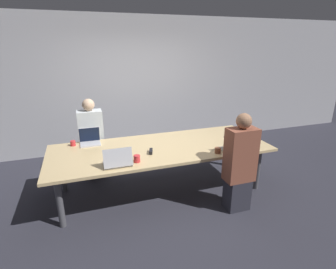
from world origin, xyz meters
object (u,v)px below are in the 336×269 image
Objects in this scene: cup_near_left at (137,159)px; stapler at (151,151)px; person_near_right at (240,165)px; cup_near_right at (218,150)px; laptop_far_left at (90,139)px; laptop_near_left at (118,161)px; person_far_left at (92,140)px; cup_far_left at (73,143)px; laptop_near_right at (233,146)px.

cup_near_left reaches higher than stapler.
person_near_right is 15.68× the size of cup_near_right.
person_near_right is 14.83× the size of cup_near_left.
cup_near_right is 1.97m from laptop_far_left.
cup_near_left is (-1.16, 0.07, 0.01)m from cup_near_right.
laptop_far_left is (-0.29, 0.95, 0.00)m from laptop_near_left.
person_near_right is 1.39m from cup_near_left.
person_far_left reaches higher than cup_near_left.
cup_near_left is at bearing -67.56° from person_far_left.
person_near_right reaches higher than laptop_far_left.
person_near_right reaches higher than laptop_near_left.
laptop_far_left reaches higher than stapler.
laptop_far_left is at bearing -72.86° from laptop_near_left.
laptop_far_left is 0.23× the size of person_far_left.
laptop_far_left is at bearing 121.08° from cup_near_left.
cup_far_left is (-1.97, 0.97, 0.00)m from cup_near_right.
cup_near_right is 0.57× the size of stapler.
cup_far_left is at bearing -59.69° from laptop_near_left.
cup_far_left is at bearing -177.67° from laptop_far_left.
stapler is (-1.17, 0.30, -0.05)m from laptop_near_right.
person_near_right is 3.81× the size of laptop_near_left.
laptop_near_right reaches higher than cup_near_left.
stapler is at bearing 42.44° from cup_near_left.
laptop_near_right is 3.65× the size of cup_near_left.
cup_near_right is at bearing -0.34° from stapler.
cup_near_left is (-1.42, 0.07, -0.03)m from laptop_near_right.
laptop_near_left is (-1.58, 0.36, 0.14)m from person_near_right.
laptop_near_right is 2.43m from cup_far_left.
laptop_near_right is 0.94× the size of laptop_near_left.
stapler is (0.80, -0.68, -0.05)m from laptop_far_left.
laptop_near_right reaches higher than stapler.
person_far_left reaches higher than cup_near_right.
cup_far_left is (-2.22, 0.97, -0.03)m from laptop_near_right.
cup_near_left is 1.06m from laptop_far_left.
person_far_left is at bearing -34.10° from laptop_near_right.
stapler is at bearing 161.29° from cup_near_right.
laptop_near_left reaches higher than cup_near_left.
laptop_far_left is 2.00× the size of stapler.
stapler is at bearing -151.93° from laptop_near_left.
cup_far_left reaches higher than cup_near_right.
laptop_near_left is at bearing -72.86° from laptop_far_left.
cup_near_left is at bearing 176.37° from cup_near_right.
cup_near_left is 1.21m from cup_far_left.
laptop_near_left is 0.99m from laptop_far_left.
laptop_far_left is (-1.97, 0.98, 0.00)m from laptop_near_right.
laptop_far_left is at bearing 158.32° from stapler.
laptop_far_left is at bearing 150.13° from cup_near_right.
person_near_right is 0.38m from cup_near_right.
laptop_near_right is at bearing -34.10° from person_far_left.
laptop_far_left reaches higher than laptop_near_right.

